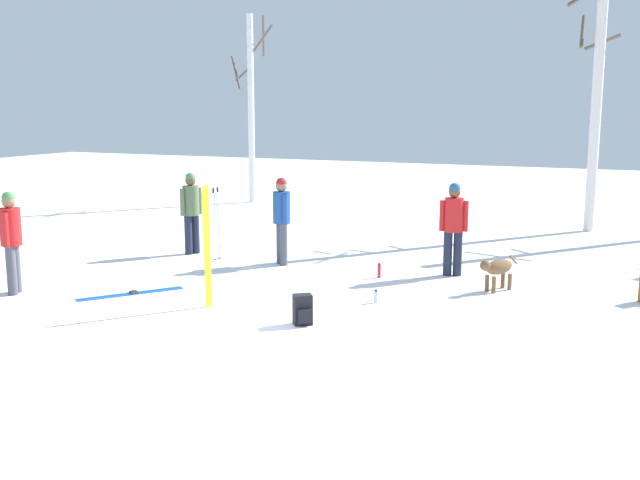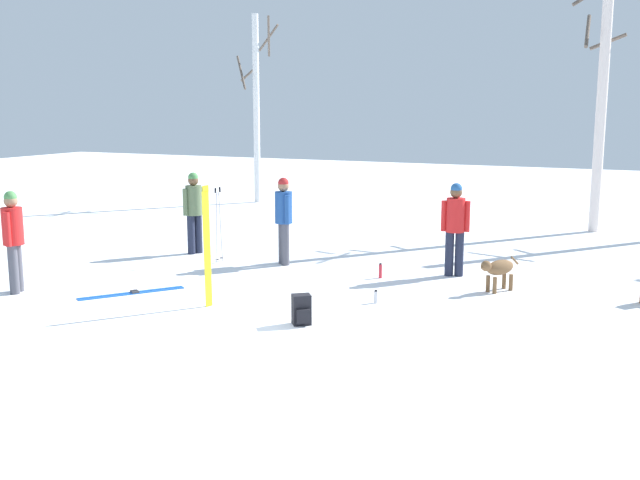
# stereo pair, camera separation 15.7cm
# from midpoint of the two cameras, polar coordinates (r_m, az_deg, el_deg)

# --- Properties ---
(ground_plane) EXTENTS (60.00, 60.00, 0.00)m
(ground_plane) POSITION_cam_midpoint_polar(r_m,az_deg,el_deg) (10.30, -5.79, -7.44)
(ground_plane) COLOR white
(person_0) EXTENTS (0.34, 0.49, 1.72)m
(person_0) POSITION_cam_midpoint_polar(r_m,az_deg,el_deg) (16.00, -9.99, 2.42)
(person_0) COLOR #1E2338
(person_0) RESTS_ON ground_plane
(person_1) EXTENTS (0.34, 0.48, 1.72)m
(person_1) POSITION_cam_midpoint_polar(r_m,az_deg,el_deg) (13.45, -22.63, 0.30)
(person_1) COLOR #4C4C56
(person_1) RESTS_ON ground_plane
(person_2) EXTENTS (0.51, 0.34, 1.72)m
(person_2) POSITION_cam_midpoint_polar(r_m,az_deg,el_deg) (13.94, 9.75, 1.28)
(person_2) COLOR #1E2338
(person_2) RESTS_ON ground_plane
(person_3) EXTENTS (0.40, 0.39, 1.72)m
(person_3) POSITION_cam_midpoint_polar(r_m,az_deg,el_deg) (14.73, -3.22, 1.89)
(person_3) COLOR #4C4C56
(person_3) RESTS_ON ground_plane
(dog) EXTENTS (0.52, 0.79, 0.57)m
(dog) POSITION_cam_midpoint_polar(r_m,az_deg,el_deg) (13.03, 12.92, -2.12)
(dog) COLOR brown
(dog) RESTS_ON ground_plane
(ski_pair_planted_0) EXTENTS (0.05, 0.15, 1.90)m
(ski_pair_planted_0) POSITION_cam_midpoint_polar(r_m,az_deg,el_deg) (11.73, -8.91, -0.55)
(ski_pair_planted_0) COLOR yellow
(ski_pair_planted_0) RESTS_ON ground_plane
(ski_pair_lying_0) EXTENTS (1.19, 1.52, 0.05)m
(ski_pair_lying_0) POSITION_cam_midpoint_polar(r_m,az_deg,el_deg) (12.97, -14.43, -3.95)
(ski_pair_lying_0) COLOR blue
(ski_pair_lying_0) RESTS_ON ground_plane
(ski_poles_0) EXTENTS (0.07, 0.26, 1.50)m
(ski_poles_0) POSITION_cam_midpoint_polar(r_m,az_deg,el_deg) (15.06, -8.15, 1.29)
(ski_poles_0) COLOR #B2B2BC
(ski_poles_0) RESTS_ON ground_plane
(backpack_0) EXTENTS (0.34, 0.34, 0.44)m
(backpack_0) POSITION_cam_midpoint_polar(r_m,az_deg,el_deg) (10.84, -1.73, -5.32)
(backpack_0) COLOR black
(backpack_0) RESTS_ON ground_plane
(water_bottle_0) EXTENTS (0.06, 0.06, 0.28)m
(water_bottle_0) POSITION_cam_midpoint_polar(r_m,az_deg,el_deg) (13.74, 4.17, -2.34)
(water_bottle_0) COLOR red
(water_bottle_0) RESTS_ON ground_plane
(water_bottle_1) EXTENTS (0.07, 0.07, 0.21)m
(water_bottle_1) POSITION_cam_midpoint_polar(r_m,az_deg,el_deg) (12.04, 3.87, -4.30)
(water_bottle_1) COLOR silver
(water_bottle_1) RESTS_ON ground_plane
(birch_tree_0) EXTENTS (1.40, 1.41, 5.85)m
(birch_tree_0) POSITION_cam_midpoint_polar(r_m,az_deg,el_deg) (24.15, -5.42, 10.15)
(birch_tree_0) COLOR silver
(birch_tree_0) RESTS_ON ground_plane
(birch_tree_1) EXTENTS (1.40, 1.34, 7.06)m
(birch_tree_1) POSITION_cam_midpoint_polar(r_m,az_deg,el_deg) (19.68, 20.03, 11.25)
(birch_tree_1) COLOR silver
(birch_tree_1) RESTS_ON ground_plane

